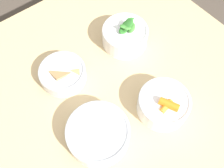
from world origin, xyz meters
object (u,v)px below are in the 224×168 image
at_px(bowl_carrots, 163,104).
at_px(bowl_cookies, 63,74).
at_px(bowl_beans_hotdog, 98,134).
at_px(bowl_greens, 125,35).

distance_m(bowl_carrots, bowl_cookies, 0.32).
distance_m(bowl_carrots, bowl_beans_hotdog, 0.21).
height_order(bowl_greens, bowl_cookies, bowl_greens).
height_order(bowl_beans_hotdog, bowl_cookies, bowl_beans_hotdog).
xyz_separation_m(bowl_carrots, bowl_beans_hotdog, (0.20, -0.05, -0.01)).
bearing_deg(bowl_cookies, bowl_beans_hotdog, 82.53).
bearing_deg(bowl_beans_hotdog, bowl_carrots, 166.81).
relative_size(bowl_carrots, bowl_cookies, 1.03).
bearing_deg(bowl_carrots, bowl_beans_hotdog, -13.19).
relative_size(bowl_beans_hotdog, bowl_cookies, 1.20).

